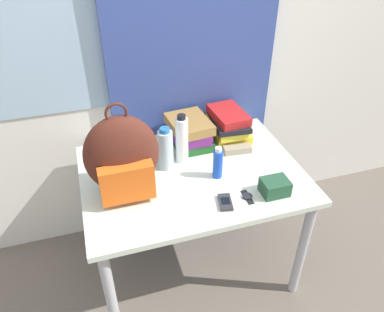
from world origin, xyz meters
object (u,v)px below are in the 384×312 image
at_px(camera_pouch, 275,187).
at_px(wristwatch, 247,197).
at_px(sunscreen_bottle, 218,163).
at_px(book_stack_left, 190,132).
at_px(backpack, 122,157).
at_px(cell_phone, 225,202).
at_px(sunglasses_case, 237,149).
at_px(book_stack_center, 228,125).
at_px(water_bottle, 166,149).
at_px(sports_bottle, 182,140).

bearing_deg(camera_pouch, wristwatch, 176.74).
xyz_separation_m(sunscreen_bottle, camera_pouch, (0.21, -0.20, -0.04)).
bearing_deg(wristwatch, book_stack_left, 104.14).
bearing_deg(camera_pouch, backpack, 160.99).
bearing_deg(camera_pouch, sunscreen_bottle, 136.87).
distance_m(cell_phone, sunglasses_case, 0.42).
bearing_deg(sunglasses_case, backpack, -167.84).
height_order(cell_phone, wristwatch, cell_phone).
relative_size(cell_phone, camera_pouch, 0.91).
height_order(book_stack_center, sunglasses_case, book_stack_center).
height_order(sunglasses_case, camera_pouch, camera_pouch).
bearing_deg(sunscreen_bottle, book_stack_center, 60.55).
distance_m(book_stack_center, camera_pouch, 0.52).
distance_m(backpack, water_bottle, 0.27).
xyz_separation_m(water_bottle, camera_pouch, (0.43, -0.35, -0.07)).
xyz_separation_m(book_stack_center, wristwatch, (-0.10, -0.51, -0.08)).
bearing_deg(sunscreen_bottle, sunglasses_case, 43.02).
relative_size(backpack, sports_bottle, 1.69).
bearing_deg(sunglasses_case, sunscreen_bottle, -136.98).
xyz_separation_m(backpack, sunscreen_bottle, (0.45, -0.03, -0.11)).
height_order(sports_bottle, camera_pouch, sports_bottle).
relative_size(book_stack_center, cell_phone, 2.54).
distance_m(sports_bottle, camera_pouch, 0.52).
bearing_deg(sports_bottle, camera_pouch, -48.08).
relative_size(book_stack_left, water_bottle, 1.17).
distance_m(backpack, sunglasses_case, 0.66).
relative_size(sunscreen_bottle, sunglasses_case, 1.11).
distance_m(sunglasses_case, camera_pouch, 0.36).
relative_size(book_stack_left, sunscreen_bottle, 1.58).
bearing_deg(sunglasses_case, cell_phone, -120.06).
relative_size(book_stack_left, cell_phone, 2.38).
xyz_separation_m(water_bottle, sunscreen_bottle, (0.22, -0.15, -0.03)).
height_order(backpack, book_stack_center, backpack).
bearing_deg(book_stack_left, water_bottle, -136.74).
distance_m(backpack, sports_bottle, 0.36).
bearing_deg(book_stack_center, sunglasses_case, -92.71).
bearing_deg(backpack, camera_pouch, -19.01).
bearing_deg(camera_pouch, sunglasses_case, 95.63).
bearing_deg(book_stack_center, wristwatch, -101.42).
bearing_deg(sunglasses_case, book_stack_center, 87.29).
bearing_deg(sunglasses_case, wristwatch, -105.23).
height_order(book_stack_center, sunscreen_bottle, sunscreen_bottle).
bearing_deg(sunscreen_bottle, book_stack_left, 98.68).
bearing_deg(water_bottle, wristwatch, -48.35).
distance_m(sports_bottle, sunglasses_case, 0.33).
relative_size(sports_bottle, wristwatch, 2.75).
relative_size(book_stack_left, wristwatch, 2.76).
xyz_separation_m(backpack, sunglasses_case, (0.62, 0.13, -0.17)).
bearing_deg(wristwatch, water_bottle, 131.65).
distance_m(book_stack_left, sports_bottle, 0.16).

